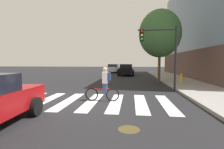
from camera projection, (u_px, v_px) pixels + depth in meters
ground_plane at (80, 101)px, 8.26m from camera, size 120.00×120.00×0.00m
crosswalk_stripes at (80, 101)px, 8.26m from camera, size 8.83×3.76×0.01m
manhole_cover at (129, 129)px, 4.83m from camera, size 0.64×0.64×0.01m
sedan_mid at (126, 70)px, 24.41m from camera, size 2.32×4.78×1.64m
sedan_far at (113, 68)px, 30.56m from camera, size 2.36×4.62×1.56m
cyclist at (104, 84)px, 8.25m from camera, size 1.71×0.36×1.69m
traffic_light_near at (162, 48)px, 10.73m from camera, size 2.47×0.28×4.20m
fire_hydrant at (181, 78)px, 14.90m from camera, size 0.33×0.22×0.78m
street_tree_near at (160, 34)px, 15.21m from camera, size 3.75×3.75×6.67m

